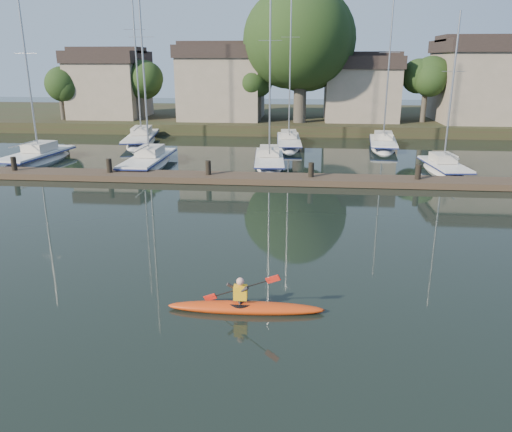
# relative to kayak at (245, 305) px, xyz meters

# --- Properties ---
(ground) EXTENTS (160.00, 160.00, 0.00)m
(ground) POSITION_rel_kayak_xyz_m (-1.04, 1.70, -0.17)
(ground) COLOR black
(ground) RESTS_ON ground
(kayak) EXTENTS (4.48, 0.87, 1.43)m
(kayak) POSITION_rel_kayak_xyz_m (0.00, 0.00, 0.00)
(kayak) COLOR red
(kayak) RESTS_ON ground
(dock) EXTENTS (34.00, 2.00, 1.80)m
(dock) POSITION_rel_kayak_xyz_m (-1.04, 15.70, 0.03)
(dock) COLOR #443227
(dock) RESTS_ON ground
(sailboat_0) EXTENTS (2.99, 8.15, 12.66)m
(sailboat_0) POSITION_rel_kayak_xyz_m (-17.12, 20.30, -0.38)
(sailboat_0) COLOR silver
(sailboat_0) RESTS_ON ground
(sailboat_1) EXTENTS (2.17, 8.67, 14.17)m
(sailboat_1) POSITION_rel_kayak_xyz_m (-8.88, 19.61, -0.37)
(sailboat_1) COLOR silver
(sailboat_1) RESTS_ON ground
(sailboat_2) EXTENTS (2.55, 8.45, 13.78)m
(sailboat_2) POSITION_rel_kayak_xyz_m (-0.83, 20.92, -0.34)
(sailboat_2) COLOR silver
(sailboat_2) RESTS_ON ground
(sailboat_4) EXTENTS (2.54, 6.50, 10.77)m
(sailboat_4) POSITION_rel_kayak_xyz_m (10.43, 19.64, -0.35)
(sailboat_4) COLOR silver
(sailboat_4) RESTS_ON ground
(sailboat_5) EXTENTS (3.76, 9.80, 15.83)m
(sailboat_5) POSITION_rel_kayak_xyz_m (-12.54, 29.32, -0.37)
(sailboat_5) COLOR silver
(sailboat_5) RESTS_ON ground
(sailboat_6) EXTENTS (2.47, 9.31, 14.65)m
(sailboat_6) POSITION_rel_kayak_xyz_m (0.21, 29.14, -0.34)
(sailboat_6) COLOR silver
(sailboat_6) RESTS_ON ground
(sailboat_7) EXTENTS (2.89, 8.12, 12.81)m
(sailboat_7) POSITION_rel_kayak_xyz_m (7.90, 28.74, -0.36)
(sailboat_7) COLOR silver
(sailboat_7) RESTS_ON ground
(shore) EXTENTS (90.00, 25.25, 12.75)m
(shore) POSITION_rel_kayak_xyz_m (0.57, 41.99, 3.06)
(shore) COLOR #27341A
(shore) RESTS_ON ground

